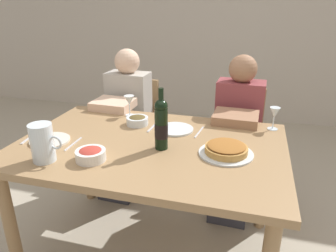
{
  "coord_description": "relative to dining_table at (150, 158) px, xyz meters",
  "views": [
    {
      "loc": [
        0.53,
        -1.53,
        1.51
      ],
      "look_at": [
        0.1,
        0.03,
        0.86
      ],
      "focal_mm": 33.7,
      "sensor_mm": 36.0,
      "label": 1
    }
  ],
  "objects": [
    {
      "name": "wine_glass_right_diner",
      "position": [
        -0.28,
        0.4,
        0.2
      ],
      "size": [
        0.07,
        0.07,
        0.14
      ],
      "color": "silver",
      "rests_on": "dining_table"
    },
    {
      "name": "dinner_plate_right_setting",
      "position": [
        0.09,
        0.23,
        0.1
      ],
      "size": [
        0.22,
        0.22,
        0.01
      ],
      "primitive_type": "cylinder",
      "color": "silver",
      "rests_on": "dining_table"
    },
    {
      "name": "wine_glass_left_diner",
      "position": [
        0.67,
        0.4,
        0.19
      ],
      "size": [
        0.06,
        0.06,
        0.14
      ],
      "color": "silver",
      "rests_on": "dining_table"
    },
    {
      "name": "knife_right_setting",
      "position": [
        0.24,
        0.23,
        0.09
      ],
      "size": [
        0.03,
        0.18,
        0.0
      ],
      "primitive_type": "cube",
      "rotation": [
        0.0,
        0.0,
        1.46
      ],
      "color": "silver",
      "rests_on": "dining_table"
    },
    {
      "name": "water_pitcher",
      "position": [
        -0.44,
        -0.34,
        0.18
      ],
      "size": [
        0.17,
        0.11,
        0.2
      ],
      "color": "silver",
      "rests_on": "dining_table"
    },
    {
      "name": "ground_plane",
      "position": [
        0.0,
        0.0,
        -0.67
      ],
      "size": [
        8.0,
        8.0,
        0.0
      ],
      "primitive_type": "plane",
      "color": "#B2A893"
    },
    {
      "name": "baked_tart",
      "position": [
        0.43,
        -0.02,
        0.12
      ],
      "size": [
        0.29,
        0.29,
        0.06
      ],
      "color": "silver",
      "rests_on": "dining_table"
    },
    {
      "name": "wine_bottle",
      "position": [
        0.08,
        -0.04,
        0.23
      ],
      "size": [
        0.07,
        0.07,
        0.34
      ],
      "color": "black",
      "rests_on": "dining_table"
    },
    {
      "name": "chair_right",
      "position": [
        0.45,
        0.87,
        -0.17
      ],
      "size": [
        0.41,
        0.41,
        0.87
      ],
      "rotation": [
        0.0,
        0.0,
        3.11
      ],
      "color": "#9E7A51",
      "rests_on": "ground"
    },
    {
      "name": "olive_bowl",
      "position": [
        -0.17,
        0.25,
        0.12
      ],
      "size": [
        0.14,
        0.14,
        0.06
      ],
      "color": "silver",
      "rests_on": "dining_table"
    },
    {
      "name": "diner_left",
      "position": [
        -0.45,
        0.68,
        -0.05
      ],
      "size": [
        0.35,
        0.51,
        1.16
      ],
      "rotation": [
        0.0,
        0.0,
        3.11
      ],
      "color": "#B7B2A8",
      "rests_on": "ground"
    },
    {
      "name": "chair_left",
      "position": [
        -0.45,
        0.92,
        -0.17
      ],
      "size": [
        0.41,
        0.41,
        0.87
      ],
      "rotation": [
        0.0,
        0.0,
        3.11
      ],
      "color": "#9E7A51",
      "rests_on": "ground"
    },
    {
      "name": "salad_bowl",
      "position": [
        -0.22,
        -0.27,
        0.13
      ],
      "size": [
        0.15,
        0.15,
        0.06
      ],
      "color": "white",
      "rests_on": "dining_table"
    },
    {
      "name": "dining_table",
      "position": [
        0.0,
        0.0,
        0.0
      ],
      "size": [
        1.5,
        1.0,
        0.76
      ],
      "color": "#9E7A51",
      "rests_on": "ground"
    },
    {
      "name": "dinner_plate_left_setting",
      "position": [
        -0.56,
        -0.13,
        0.1
      ],
      "size": [
        0.22,
        0.22,
        0.01
      ],
      "primitive_type": "cylinder",
      "color": "silver",
      "rests_on": "dining_table"
    },
    {
      "name": "diner_right",
      "position": [
        0.45,
        0.63,
        -0.05
      ],
      "size": [
        0.35,
        0.51,
        1.16
      ],
      "rotation": [
        0.0,
        0.0,
        3.11
      ],
      "color": "#8E3D42",
      "rests_on": "ground"
    },
    {
      "name": "spoon_right_setting",
      "position": [
        -0.06,
        0.23,
        0.09
      ],
      "size": [
        0.02,
        0.16,
        0.0
      ],
      "primitive_type": "cube",
      "rotation": [
        0.0,
        0.0,
        1.52
      ],
      "color": "silver",
      "rests_on": "dining_table"
    },
    {
      "name": "knife_left_setting",
      "position": [
        -0.41,
        -0.13,
        0.09
      ],
      "size": [
        0.01,
        0.18,
        0.0
      ],
      "primitive_type": "cube",
      "rotation": [
        0.0,
        0.0,
        1.59
      ],
      "color": "silver",
      "rests_on": "dining_table"
    },
    {
      "name": "fork_left_setting",
      "position": [
        -0.7,
        -0.13,
        0.09
      ],
      "size": [
        0.03,
        0.16,
        0.0
      ],
      "primitive_type": "cube",
      "rotation": [
        0.0,
        0.0,
        1.69
      ],
      "color": "silver",
      "rests_on": "dining_table"
    },
    {
      "name": "back_wall",
      "position": [
        0.0,
        2.69,
        0.73
      ],
      "size": [
        8.0,
        0.1,
        2.8
      ],
      "primitive_type": "cube",
      "color": "beige",
      "rests_on": "ground"
    }
  ]
}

